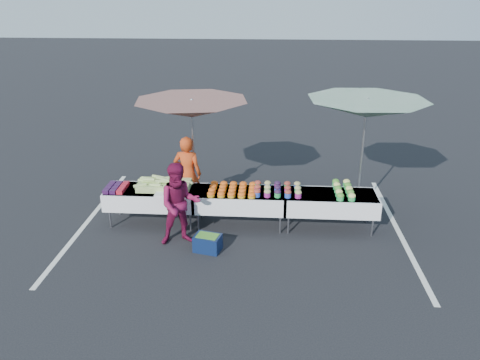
# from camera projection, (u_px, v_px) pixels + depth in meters

# --- Properties ---
(ground) EXTENTS (80.00, 80.00, 0.00)m
(ground) POSITION_uv_depth(u_px,v_px,m) (240.00, 225.00, 9.66)
(ground) COLOR black
(stripe_left) EXTENTS (0.10, 5.00, 0.00)m
(stripe_left) POSITION_uv_depth(u_px,v_px,m) (89.00, 220.00, 9.86)
(stripe_left) COLOR silver
(stripe_left) RESTS_ON ground
(stripe_right) EXTENTS (0.10, 5.00, 0.00)m
(stripe_right) POSITION_uv_depth(u_px,v_px,m) (398.00, 230.00, 9.45)
(stripe_right) COLOR silver
(stripe_right) RESTS_ON ground
(table_left) EXTENTS (1.86, 0.81, 0.75)m
(table_left) POSITION_uv_depth(u_px,v_px,m) (152.00, 197.00, 9.55)
(table_left) COLOR white
(table_left) RESTS_ON ground
(table_center) EXTENTS (1.86, 0.81, 0.75)m
(table_center) POSITION_uv_depth(u_px,v_px,m) (240.00, 199.00, 9.44)
(table_center) COLOR white
(table_center) RESTS_ON ground
(table_right) EXTENTS (1.86, 0.81, 0.75)m
(table_right) POSITION_uv_depth(u_px,v_px,m) (330.00, 202.00, 9.32)
(table_right) COLOR white
(table_right) RESTS_ON ground
(berry_punnets) EXTENTS (0.40, 0.54, 0.08)m
(berry_punnets) POSITION_uv_depth(u_px,v_px,m) (116.00, 188.00, 9.46)
(berry_punnets) COLOR black
(berry_punnets) RESTS_ON table_left
(corn_pile) EXTENTS (1.16, 0.57, 0.26)m
(corn_pile) POSITION_uv_depth(u_px,v_px,m) (163.00, 185.00, 9.48)
(corn_pile) COLOR #9BC464
(corn_pile) RESTS_ON table_left
(plastic_bags) EXTENTS (0.30, 0.25, 0.05)m
(plastic_bags) POSITION_uv_depth(u_px,v_px,m) (163.00, 194.00, 9.18)
(plastic_bags) COLOR white
(plastic_bags) RESTS_ON table_left
(carrot_bowls) EXTENTS (0.95, 0.69, 0.11)m
(carrot_bowls) POSITION_uv_depth(u_px,v_px,m) (233.00, 189.00, 9.36)
(carrot_bowls) COLOR orange
(carrot_bowls) RESTS_ON table_center
(potato_cups) EXTENTS (0.94, 0.58, 0.16)m
(potato_cups) POSITION_uv_depth(u_px,v_px,m) (278.00, 189.00, 9.30)
(potato_cups) COLOR #2748B7
(potato_cups) RESTS_ON table_right
(bean_baskets) EXTENTS (0.36, 0.86, 0.15)m
(bean_baskets) POSITION_uv_depth(u_px,v_px,m) (344.00, 189.00, 9.29)
(bean_baskets) COLOR green
(bean_baskets) RESTS_ON table_right
(vendor) EXTENTS (0.65, 0.46, 1.67)m
(vendor) POSITION_uv_depth(u_px,v_px,m) (188.00, 174.00, 10.05)
(vendor) COLOR #C03E15
(vendor) RESTS_ON ground
(customer) EXTENTS (0.91, 0.79, 1.60)m
(customer) POSITION_uv_depth(u_px,v_px,m) (180.00, 204.00, 8.70)
(customer) COLOR maroon
(customer) RESTS_ON ground
(umbrella_left) EXTENTS (2.87, 2.87, 2.44)m
(umbrella_left) POSITION_uv_depth(u_px,v_px,m) (192.00, 110.00, 9.63)
(umbrella_left) COLOR black
(umbrella_left) RESTS_ON ground
(umbrella_right) EXTENTS (3.14, 3.14, 2.52)m
(umbrella_right) POSITION_uv_depth(u_px,v_px,m) (367.00, 109.00, 9.38)
(umbrella_right) COLOR black
(umbrella_right) RESTS_ON ground
(storage_bin) EXTENTS (0.54, 0.45, 0.31)m
(storage_bin) POSITION_uv_depth(u_px,v_px,m) (208.00, 243.00, 8.65)
(storage_bin) COLOR #0C1B3F
(storage_bin) RESTS_ON ground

